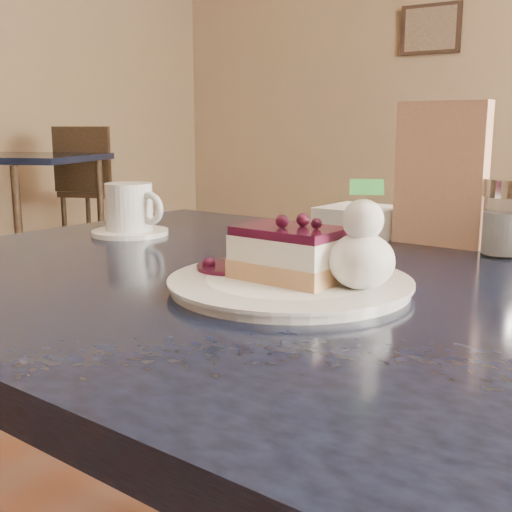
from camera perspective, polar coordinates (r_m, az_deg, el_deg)
The scene contains 10 objects.
main_table at distance 0.78m, azimuth 5.03°, elevation -7.76°, with size 1.24×0.88×0.73m.
dessert_plate at distance 0.71m, azimuth 3.02°, elevation -2.52°, with size 0.26×0.26×0.01m, color white.
cheesecake_slice at distance 0.71m, azimuth 3.05°, elevation 0.23°, with size 0.12×0.09×0.06m.
whipped_cream at distance 0.67m, azimuth 9.37°, elevation -0.42°, with size 0.07×0.07×0.06m.
berry_sauce at distance 0.76m, azimuth -2.36°, elevation -1.00°, with size 0.08×0.08×0.01m, color #3B0828.
coffee_set at distance 1.09m, azimuth -11.10°, elevation 3.86°, with size 0.14×0.13×0.09m.
menu_card at distance 1.01m, azimuth 16.07°, elevation 6.98°, with size 0.14×0.03×0.22m, color beige.
sugar_shaker at distance 0.95m, azimuth 21.15°, elevation 3.26°, with size 0.06×0.06×0.11m.
napkin_stack at distance 1.07m, azimuth 9.24°, elevation 3.04°, with size 0.12×0.12×0.05m, color white.
bg_table_far_left at distance 4.42m, azimuth -20.13°, elevation -0.28°, with size 1.19×1.80×1.19m.
Camera 1 is at (0.27, -0.47, 0.91)m, focal length 45.00 mm.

